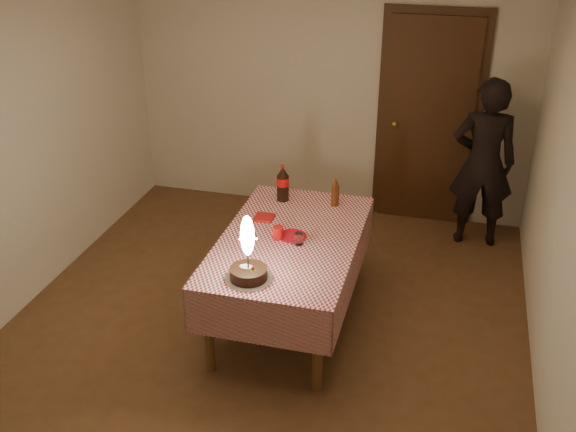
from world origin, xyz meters
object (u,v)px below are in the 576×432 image
object	(u,v)px
birthday_cake	(248,263)
red_plate	(292,236)
dining_table	(290,249)
amber_bottle_right	(335,192)
clear_cup	(299,239)
photographer	(483,163)
cola_bottle	(283,183)
red_cup	(278,233)

from	to	relation	value
birthday_cake	red_plate	world-z (taller)	birthday_cake
dining_table	amber_bottle_right	xyz separation A→B (m)	(0.22, 0.64, 0.22)
clear_cup	photographer	size ratio (longest dim) A/B	0.06
clear_cup	cola_bottle	world-z (taller)	cola_bottle
red_cup	cola_bottle	bearing A→B (deg)	102.19
red_cup	amber_bottle_right	bearing A→B (deg)	65.81
birthday_cake	photographer	size ratio (longest dim) A/B	0.30
red_plate	amber_bottle_right	distance (m)	0.65
birthday_cake	red_plate	xyz separation A→B (m)	(0.13, 0.65, -0.12)
clear_cup	amber_bottle_right	world-z (taller)	amber_bottle_right
red_cup	clear_cup	xyz separation A→B (m)	(0.17, -0.05, -0.01)
red_cup	photographer	world-z (taller)	photographer
clear_cup	cola_bottle	distance (m)	0.78
red_plate	clear_cup	xyz separation A→B (m)	(0.08, -0.10, 0.04)
birthday_cake	clear_cup	distance (m)	0.60
red_plate	cola_bottle	size ratio (longest dim) A/B	0.69
dining_table	cola_bottle	world-z (taller)	cola_bottle
red_cup	cola_bottle	world-z (taller)	cola_bottle
cola_bottle	amber_bottle_right	bearing A→B (deg)	1.68
dining_table	amber_bottle_right	distance (m)	0.71
red_cup	clear_cup	distance (m)	0.18
clear_cup	cola_bottle	bearing A→B (deg)	114.19
dining_table	red_cup	world-z (taller)	red_cup
dining_table	clear_cup	bearing A→B (deg)	-40.07
birthday_cake	cola_bottle	size ratio (longest dim) A/B	1.50
photographer	cola_bottle	bearing A→B (deg)	-145.96
red_plate	photographer	xyz separation A→B (m)	(1.38, 1.69, 0.07)
dining_table	birthday_cake	size ratio (longest dim) A/B	3.60
dining_table	birthday_cake	world-z (taller)	birthday_cake
birthday_cake	clear_cup	world-z (taller)	birthday_cake
dining_table	cola_bottle	bearing A→B (deg)	109.73
dining_table	red_plate	size ratio (longest dim) A/B	7.82
clear_cup	photographer	world-z (taller)	photographer
clear_cup	cola_bottle	xyz separation A→B (m)	(-0.31, 0.70, 0.11)
clear_cup	birthday_cake	bearing A→B (deg)	-111.12
red_cup	clear_cup	world-z (taller)	red_cup
dining_table	clear_cup	xyz separation A→B (m)	(0.09, -0.08, 0.14)
dining_table	red_plate	world-z (taller)	red_plate
dining_table	red_plate	bearing A→B (deg)	65.02
photographer	clear_cup	bearing A→B (deg)	-125.96
red_plate	clear_cup	bearing A→B (deg)	-52.96
photographer	birthday_cake	bearing A→B (deg)	-122.85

